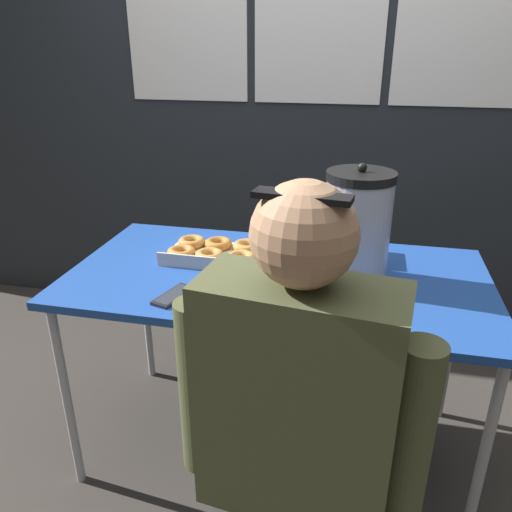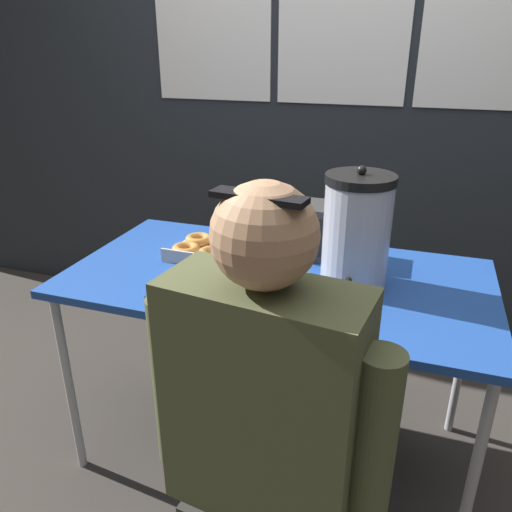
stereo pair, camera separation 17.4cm
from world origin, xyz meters
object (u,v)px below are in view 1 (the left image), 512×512
Objects in this scene: donut_box at (215,252)px; space_heater at (310,228)px; cell_phone at (174,296)px; person_seated at (295,457)px; coffee_urn at (357,227)px.

space_heater is at bearing 22.00° from donut_box.
donut_box reaches higher than cell_phone.
donut_box is 0.88m from person_seated.
donut_box is at bearing 171.90° from coffee_urn.
cell_phone is (-0.55, -0.26, -0.18)m from coffee_urn.
person_seated is at bearing -84.86° from space_heater.
donut_box is 1.87× the size of space_heater.
coffee_urn is at bearing -90.57° from person_seated.
cell_phone is 0.61m from space_heater.
coffee_urn is at bearing -49.77° from space_heater.
coffee_urn is at bearing 41.56° from cell_phone.
space_heater is (0.38, 0.46, 0.09)m from cell_phone.
space_heater is (0.34, 0.13, 0.08)m from donut_box.
coffee_urn is 0.77m from person_seated.
coffee_urn is 0.64m from cell_phone.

